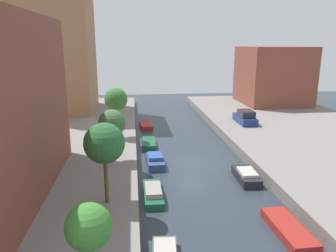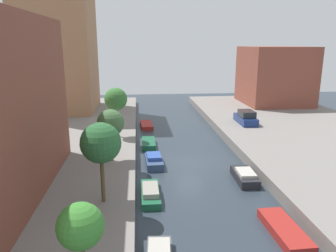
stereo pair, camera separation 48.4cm
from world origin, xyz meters
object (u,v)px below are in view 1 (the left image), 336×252
Objects in this scene: street_tree_0 at (89,227)px; moored_boat_left_4 at (149,144)px; moored_boat_right_2 at (246,176)px; street_tree_2 at (112,123)px; moored_boat_left_3 at (155,161)px; street_tree_3 at (116,100)px; moored_boat_right_1 at (288,229)px; low_block_right at (273,75)px; moored_boat_left_5 at (146,125)px; apartment_tower_far at (56,38)px; moored_boat_left_2 at (153,193)px; parked_car at (245,118)px; street_tree_1 at (104,144)px.

street_tree_0 reaches higher than moored_boat_left_4.
street_tree_2 is at bearing 164.44° from moored_boat_right_2.
moored_boat_left_3 is 8.24m from moored_boat_right_2.
moored_boat_right_1 is at bearing -59.46° from street_tree_3.
street_tree_0 is 22.66m from street_tree_3.
street_tree_3 is (-24.98, -17.88, -0.60)m from low_block_right.
moored_boat_left_4 is 8.22m from moored_boat_left_5.
apartment_tower_far is 5.77× the size of moored_boat_right_2.
moored_boat_left_3 reaches higher than moored_boat_left_2.
moored_boat_left_4 is at bearing 81.26° from street_tree_0.
moored_boat_left_4 is 18.84m from moored_boat_right_1.
parked_car is 23.16m from moored_boat_right_1.
street_tree_3 reaches higher than moored_boat_left_3.
moored_boat_left_5 is at bearing 77.33° from street_tree_2.
street_tree_2 is (-24.98, -25.33, -1.32)m from low_block_right.
parked_car is 1.25× the size of moored_boat_left_4.
moored_boat_left_3 is at bearing -59.84° from apartment_tower_far.
street_tree_0 is at bearing -156.63° from moored_boat_right_1.
street_tree_2 is 1.10× the size of moored_boat_left_5.
street_tree_0 is 0.76× the size of street_tree_1.
low_block_right is 41.20m from street_tree_1.
parked_car is at bearing 22.47° from moored_boat_left_4.
moored_boat_left_5 is (-0.27, 13.89, -0.16)m from moored_boat_left_3.
moored_boat_left_2 is 6.35m from moored_boat_left_3.
low_block_right is 2.39× the size of street_tree_2.
street_tree_2 is at bearing -90.00° from street_tree_3.
moored_boat_left_4 is at bearing 63.58° from street_tree_2.
street_tree_1 is (-24.98, -32.75, -0.76)m from low_block_right.
street_tree_0 is at bearing -90.00° from street_tree_3.
moored_boat_left_5 is at bearing 65.94° from street_tree_3.
low_block_right is 35.60m from street_tree_2.
street_tree_0 is 0.85× the size of parked_car.
street_tree_2 is 20.00m from parked_car.
street_tree_0 is 0.94× the size of moored_boat_left_2.
low_block_right is at bearing 63.37° from moored_boat_right_2.
street_tree_3 is 9.57m from moored_boat_left_5.
moored_boat_left_3 is at bearing -88.87° from moored_boat_left_5.
moored_boat_right_1 is at bearing -67.32° from moored_boat_left_4.
apartment_tower_far is 18.54m from moored_boat_left_5.
moored_boat_left_4 reaches higher than moored_boat_left_5.
moored_boat_right_1 is 7.58m from moored_boat_right_2.
moored_boat_left_2 is 1.02× the size of moored_boat_left_5.
low_block_right is at bearing 25.52° from moored_boat_left_5.
moored_boat_left_5 is 0.93× the size of moored_boat_right_1.
street_tree_3 is (0.00, 7.45, 0.72)m from street_tree_2.
street_tree_3 is (0.00, 22.63, 1.09)m from street_tree_0.
street_tree_0 is at bearing -120.25° from parked_car.
street_tree_0 is 1.13× the size of moored_boat_left_3.
street_tree_1 is at bearing -98.56° from moored_boat_left_5.
street_tree_2 is 8.59m from moored_boat_left_4.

